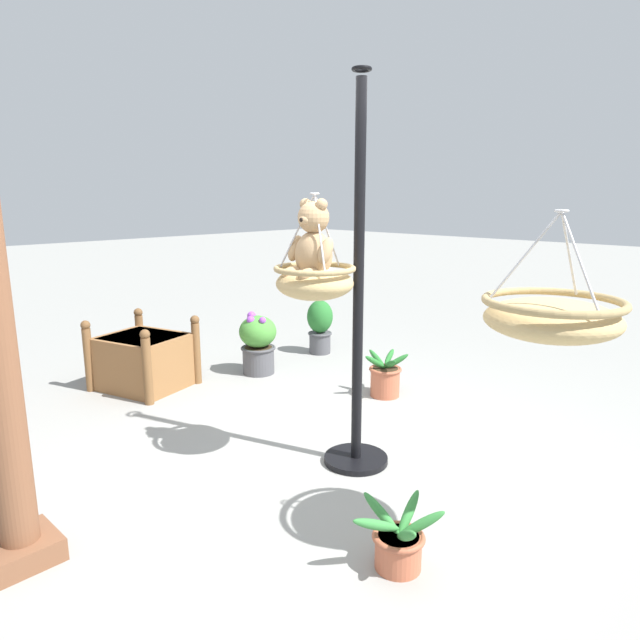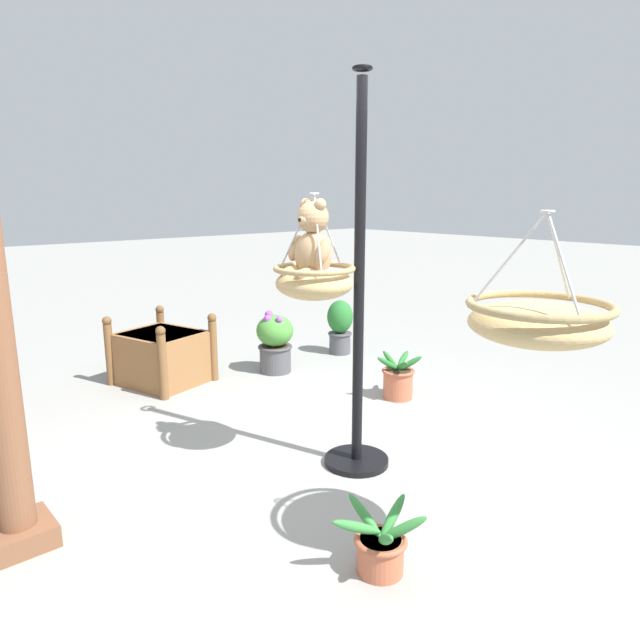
{
  "view_description": "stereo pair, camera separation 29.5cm",
  "coord_description": "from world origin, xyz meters",
  "px_view_note": "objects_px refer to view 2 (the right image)",
  "views": [
    {
      "loc": [
        -2.45,
        2.58,
        1.8
      ],
      "look_at": [
        -0.0,
        0.03,
        1.02
      ],
      "focal_mm": 31.44,
      "sensor_mm": 36.0,
      "label": 1
    },
    {
      "loc": [
        -2.65,
        2.36,
        1.8
      ],
      "look_at": [
        -0.0,
        0.03,
        1.02
      ],
      "focal_mm": 31.44,
      "sensor_mm": 36.0,
      "label": 2
    }
  ],
  "objects_px": {
    "potted_plant_tall_leafy": "(275,341)",
    "potted_plant_trailing_ivy": "(340,325)",
    "display_pole_central": "(358,351)",
    "teddy_bear": "(311,246)",
    "wooden_planter_box": "(162,355)",
    "hanging_basket_left_high": "(538,320)",
    "potted_plant_flowering_red": "(398,379)",
    "hanging_basket_with_teddy": "(314,281)",
    "potted_plant_conical_shrub": "(380,546)"
  },
  "relations": [
    {
      "from": "hanging_basket_with_teddy",
      "to": "teddy_bear",
      "type": "bearing_deg",
      "value": 90.0
    },
    {
      "from": "potted_plant_flowering_red",
      "to": "teddy_bear",
      "type": "bearing_deg",
      "value": 109.19
    },
    {
      "from": "teddy_bear",
      "to": "wooden_planter_box",
      "type": "height_order",
      "value": "teddy_bear"
    },
    {
      "from": "potted_plant_flowering_red",
      "to": "potted_plant_conical_shrub",
      "type": "distance_m",
      "value": 2.45
    },
    {
      "from": "hanging_basket_left_high",
      "to": "potted_plant_flowering_red",
      "type": "distance_m",
      "value": 2.71
    },
    {
      "from": "potted_plant_flowering_red",
      "to": "potted_plant_tall_leafy",
      "type": "distance_m",
      "value": 1.42
    },
    {
      "from": "hanging_basket_left_high",
      "to": "wooden_planter_box",
      "type": "xyz_separation_m",
      "value": [
        3.83,
        -0.05,
        -1.0
      ]
    },
    {
      "from": "potted_plant_conical_shrub",
      "to": "hanging_basket_left_high",
      "type": "bearing_deg",
      "value": -135.78
    },
    {
      "from": "hanging_basket_left_high",
      "to": "potted_plant_trailing_ivy",
      "type": "distance_m",
      "value": 4.12
    },
    {
      "from": "hanging_basket_with_teddy",
      "to": "wooden_planter_box",
      "type": "distance_m",
      "value": 2.53
    },
    {
      "from": "display_pole_central",
      "to": "potted_plant_tall_leafy",
      "type": "relative_size",
      "value": 3.95
    },
    {
      "from": "potted_plant_flowering_red",
      "to": "potted_plant_conical_shrub",
      "type": "relative_size",
      "value": 0.94
    },
    {
      "from": "potted_plant_flowering_red",
      "to": "potted_plant_tall_leafy",
      "type": "xyz_separation_m",
      "value": [
        1.36,
        0.37,
        0.15
      ]
    },
    {
      "from": "potted_plant_tall_leafy",
      "to": "potted_plant_trailing_ivy",
      "type": "height_order",
      "value": "potted_plant_tall_leafy"
    },
    {
      "from": "wooden_planter_box",
      "to": "potted_plant_trailing_ivy",
      "type": "xyz_separation_m",
      "value": [
        -0.39,
        -2.02,
        0.06
      ]
    },
    {
      "from": "hanging_basket_with_teddy",
      "to": "potted_plant_tall_leafy",
      "type": "relative_size",
      "value": 1.03
    },
    {
      "from": "hanging_basket_with_teddy",
      "to": "potted_plant_flowering_red",
      "type": "height_order",
      "value": "hanging_basket_with_teddy"
    },
    {
      "from": "hanging_basket_with_teddy",
      "to": "hanging_basket_left_high",
      "type": "height_order",
      "value": "hanging_basket_with_teddy"
    },
    {
      "from": "teddy_bear",
      "to": "wooden_planter_box",
      "type": "relative_size",
      "value": 0.51
    },
    {
      "from": "hanging_basket_left_high",
      "to": "teddy_bear",
      "type": "bearing_deg",
      "value": 0.53
    },
    {
      "from": "potted_plant_conical_shrub",
      "to": "potted_plant_trailing_ivy",
      "type": "bearing_deg",
      "value": -40.42
    },
    {
      "from": "hanging_basket_left_high",
      "to": "potted_plant_trailing_ivy",
      "type": "xyz_separation_m",
      "value": [
        3.44,
        -2.07,
        -0.94
      ]
    },
    {
      "from": "potted_plant_flowering_red",
      "to": "wooden_planter_box",
      "type": "bearing_deg",
      "value": 37.67
    },
    {
      "from": "teddy_bear",
      "to": "potted_plant_flowering_red",
      "type": "bearing_deg",
      "value": -70.81
    },
    {
      "from": "display_pole_central",
      "to": "potted_plant_trailing_ivy",
      "type": "height_order",
      "value": "display_pole_central"
    },
    {
      "from": "display_pole_central",
      "to": "potted_plant_trailing_ivy",
      "type": "bearing_deg",
      "value": -40.93
    },
    {
      "from": "wooden_planter_box",
      "to": "potted_plant_trailing_ivy",
      "type": "height_order",
      "value": "wooden_planter_box"
    },
    {
      "from": "display_pole_central",
      "to": "potted_plant_tall_leafy",
      "type": "height_order",
      "value": "display_pole_central"
    },
    {
      "from": "teddy_bear",
      "to": "potted_plant_flowering_red",
      "type": "height_order",
      "value": "teddy_bear"
    },
    {
      "from": "wooden_planter_box",
      "to": "potted_plant_trailing_ivy",
      "type": "relative_size",
      "value": 1.56
    },
    {
      "from": "potted_plant_tall_leafy",
      "to": "potted_plant_conical_shrub",
      "type": "relative_size",
      "value": 1.39
    },
    {
      "from": "hanging_basket_with_teddy",
      "to": "potted_plant_trailing_ivy",
      "type": "xyz_separation_m",
      "value": [
        1.94,
        -2.06,
        -0.95
      ]
    },
    {
      "from": "wooden_planter_box",
      "to": "potted_plant_conical_shrub",
      "type": "bearing_deg",
      "value": 171.49
    },
    {
      "from": "potted_plant_conical_shrub",
      "to": "potted_plant_trailing_ivy",
      "type": "distance_m",
      "value": 3.9
    },
    {
      "from": "hanging_basket_with_teddy",
      "to": "potted_plant_trailing_ivy",
      "type": "relative_size",
      "value": 1.06
    },
    {
      "from": "hanging_basket_left_high",
      "to": "potted_plant_tall_leafy",
      "type": "bearing_deg",
      "value": -17.76
    },
    {
      "from": "potted_plant_trailing_ivy",
      "to": "potted_plant_conical_shrub",
      "type": "bearing_deg",
      "value": 139.58
    },
    {
      "from": "hanging_basket_with_teddy",
      "to": "hanging_basket_left_high",
      "type": "relative_size",
      "value": 1.07
    },
    {
      "from": "teddy_bear",
      "to": "hanging_basket_with_teddy",
      "type": "bearing_deg",
      "value": -90.0
    },
    {
      "from": "display_pole_central",
      "to": "hanging_basket_with_teddy",
      "type": "bearing_deg",
      "value": 59.04
    },
    {
      "from": "hanging_basket_with_teddy",
      "to": "teddy_bear",
      "type": "relative_size",
      "value": 1.32
    },
    {
      "from": "potted_plant_conical_shrub",
      "to": "potted_plant_trailing_ivy",
      "type": "xyz_separation_m",
      "value": [
        2.97,
        -2.53,
        0.2
      ]
    },
    {
      "from": "teddy_bear",
      "to": "hanging_basket_left_high",
      "type": "relative_size",
      "value": 0.81
    },
    {
      "from": "potted_plant_flowering_red",
      "to": "display_pole_central",
      "type": "bearing_deg",
      "value": 119.0
    },
    {
      "from": "display_pole_central",
      "to": "wooden_planter_box",
      "type": "bearing_deg",
      "value": 4.96
    },
    {
      "from": "hanging_basket_left_high",
      "to": "wooden_planter_box",
      "type": "bearing_deg",
      "value": -0.68
    },
    {
      "from": "potted_plant_trailing_ivy",
      "to": "wooden_planter_box",
      "type": "bearing_deg",
      "value": 79.09
    },
    {
      "from": "potted_plant_tall_leafy",
      "to": "potted_plant_conical_shrub",
      "type": "xyz_separation_m",
      "value": [
        -2.9,
        1.54,
        -0.19
      ]
    },
    {
      "from": "teddy_bear",
      "to": "hanging_basket_left_high",
      "type": "xyz_separation_m",
      "value": [
        -1.5,
        -0.01,
        -0.23
      ]
    },
    {
      "from": "teddy_bear",
      "to": "potted_plant_trailing_ivy",
      "type": "xyz_separation_m",
      "value": [
        1.94,
        -2.08,
        -1.17
      ]
    }
  ]
}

